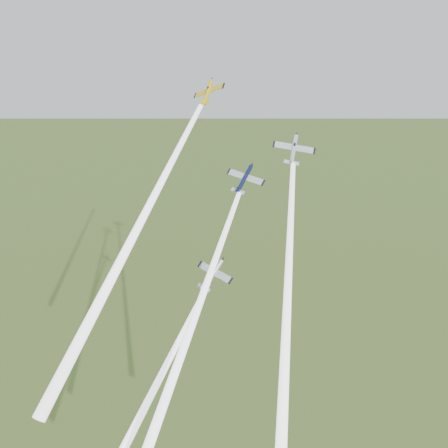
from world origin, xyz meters
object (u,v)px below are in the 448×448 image
plane_yellow (208,92)px  plane_navy (244,179)px  plane_silver_low (213,274)px  plane_silver_right (294,150)px

plane_yellow → plane_navy: 18.48m
plane_silver_low → plane_navy: bearing=76.0°
plane_yellow → plane_silver_low: bearing=-47.6°
plane_yellow → plane_silver_low: plane_yellow is taller
plane_navy → plane_silver_right: size_ratio=0.96×
plane_yellow → plane_silver_low: size_ratio=0.89×
plane_navy → plane_silver_low: (-3.38, -6.76, -18.45)m
plane_silver_right → plane_silver_low: size_ratio=0.96×
plane_silver_right → plane_silver_low: 29.29m
plane_navy → plane_silver_low: 19.94m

